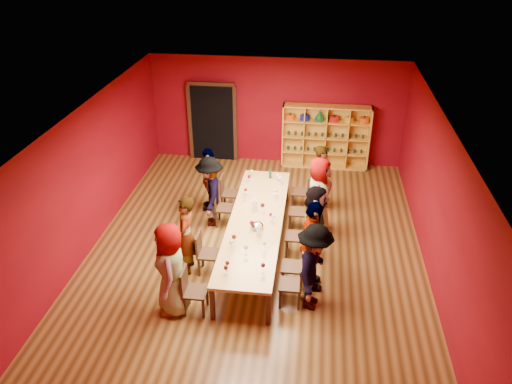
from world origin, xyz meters
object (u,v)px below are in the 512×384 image
person_left_3 (210,192)px  spittoon_bowl (257,226)px  chair_person_left_1 (205,251)px  chair_person_right_2 (299,234)px  tasting_table (256,222)px  person_right_3 (319,195)px  shelving_unit (326,134)px  person_right_0 (314,267)px  chair_person_left_0 (191,289)px  person_left_4 (210,179)px  chair_person_right_4 (303,190)px  wine_bottle (270,174)px  chair_person_right_1 (297,264)px  chair_person_left_4 (227,191)px  chair_person_left_3 (221,205)px  chair_person_right_0 (295,282)px  person_right_2 (315,222)px  chair_person_right_3 (302,209)px  person_right_4 (322,178)px  person_left_0 (171,269)px  person_right_1 (312,246)px  person_left_1 (186,236)px

person_left_3 → spittoon_bowl: bearing=35.1°
chair_person_left_1 → chair_person_right_2: (1.82, 0.84, 0.00)m
tasting_table → person_right_3: (1.27, 0.97, 0.19)m
chair_person_left_1 → shelving_unit: bearing=66.0°
chair_person_left_1 → person_right_0: bearing=-18.8°
shelving_unit → chair_person_left_1: (-2.31, -5.18, -0.49)m
chair_person_left_0 → person_left_4: size_ratio=0.56×
chair_person_right_4 → wine_bottle: (-0.81, 0.02, 0.36)m
chair_person_right_1 → tasting_table: bearing=130.6°
chair_person_left_4 → person_right_0: 3.86m
chair_person_left_3 → chair_person_right_0: size_ratio=1.00×
chair_person_left_3 → person_right_2: bearing=-24.0°
chair_person_right_2 → chair_person_right_4: 1.92m
chair_person_right_3 → person_right_3: 0.53m
person_left_3 → chair_person_right_3: size_ratio=1.87×
person_right_4 → wine_bottle: bearing=104.0°
shelving_unit → chair_person_right_0: shelving_unit is taller
person_left_3 → chair_person_right_1: bearing=36.7°
chair_person_left_1 → spittoon_bowl: bearing=29.4°
person_left_4 → person_right_0: size_ratio=0.93×
chair_person_left_4 → chair_person_right_4: 1.84m
shelving_unit → chair_person_right_3: bearing=-98.3°
chair_person_left_0 → person_left_0: person_left_0 is taller
chair_person_left_1 → person_right_1: person_right_1 is taller
shelving_unit → chair_person_left_0: 6.74m
chair_person_left_3 → spittoon_bowl: bearing=-51.7°
person_right_0 → chair_person_right_3: size_ratio=1.92×
shelving_unit → chair_person_left_4: (-2.31, -2.71, -0.49)m
tasting_table → spittoon_bowl: size_ratio=16.83×
person_right_1 → chair_person_right_2: bearing=8.7°
chair_person_left_0 → chair_person_right_1: (1.82, 0.94, 0.00)m
person_right_3 → tasting_table: bearing=143.1°
person_left_3 → spittoon_bowl: person_left_3 is taller
person_right_2 → wine_bottle: (-1.11, 1.94, 0.04)m
shelving_unit → person_right_4: bearing=-91.6°
person_left_3 → chair_person_right_1: 2.88m
person_right_1 → spittoon_bowl: bearing=50.3°
person_left_3 → spittoon_bowl: 1.73m
chair_person_left_0 → chair_person_right_3: same height
person_right_1 → chair_person_right_3: person_right_1 is taller
chair_person_left_0 → person_right_4: person_right_4 is taller
person_right_4 → person_left_3: bearing=126.5°
person_left_1 → chair_person_left_3: person_left_1 is taller
chair_person_left_3 → chair_person_right_4: bearing=28.2°
chair_person_left_3 → chair_person_left_4: 0.68m
chair_person_left_1 → chair_person_right_3: (1.82, 1.83, 0.00)m
shelving_unit → chair_person_left_3: size_ratio=2.70×
shelving_unit → chair_person_right_0: bearing=-94.7°
chair_person_right_4 → person_right_4: bearing=-0.0°
tasting_table → chair_person_left_3: size_ratio=5.06×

